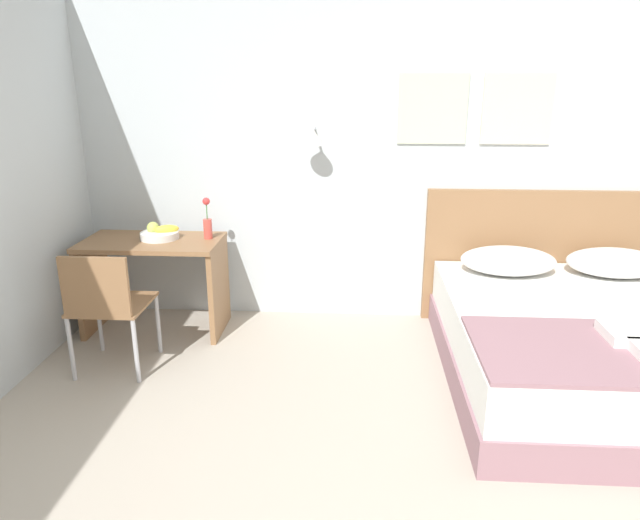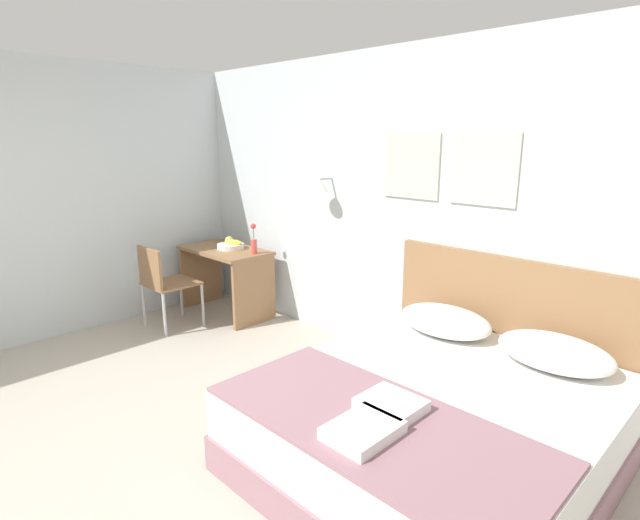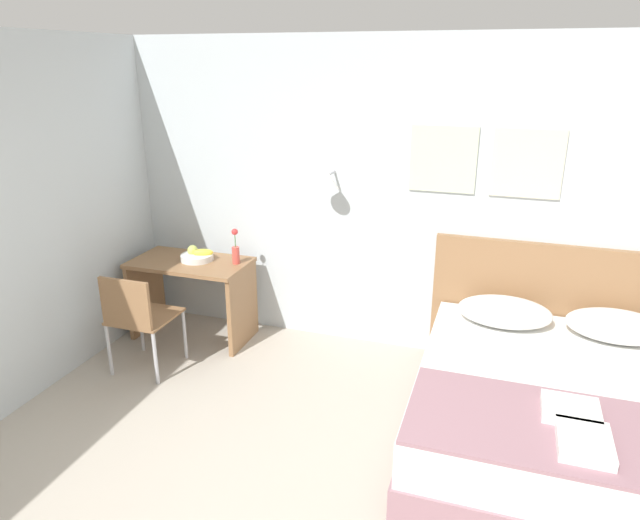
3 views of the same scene
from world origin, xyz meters
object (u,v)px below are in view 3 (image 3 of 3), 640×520
bed (558,413)px  pillow_right (617,326)px  headboard (556,310)px  desk (192,285)px  pillow_left (504,312)px  flower_vase (236,250)px  desk_chair (137,315)px  folded_towel_near_foot (571,410)px  folded_towel_mid_bed (584,442)px  fruit_bowl (197,256)px  throw_blanket (571,431)px

bed → pillow_right: size_ratio=2.88×
headboard → desk: 3.13m
pillow_left → flower_vase: size_ratio=2.20×
headboard → desk_chair: 3.36m
pillow_right → folded_towel_near_foot: (-0.39, -1.17, -0.04)m
desk_chair → desk: bearing=84.3°
desk → desk_chair: 0.73m
folded_towel_mid_bed → fruit_bowl: fruit_bowl is taller
bed → desk_chair: desk_chair is taller
bed → desk: (-3.11, 0.67, 0.25)m
pillow_left → folded_towel_mid_bed: 1.53m
pillow_left → throw_blanket: bearing=-73.4°
pillow_left → pillow_right: same height
headboard → pillow_right: 0.51m
bed → fruit_bowl: 3.18m
pillow_left → folded_towel_near_foot: size_ratio=2.26×
folded_towel_near_foot → fruit_bowl: fruit_bowl is taller
desk → flower_vase: size_ratio=3.28×
folded_towel_near_foot → bed: bearing=90.3°
pillow_left → desk_chair: 2.89m
throw_blanket → desk: size_ratio=1.70×
pillow_right → desk_chair: desk_chair is taller
bed → pillow_left: bearing=118.3°
headboard → pillow_left: size_ratio=2.78×
pillow_left → folded_towel_mid_bed: bearing=-73.2°
throw_blanket → desk: desk is taller
pillow_right → headboard: bearing=140.9°
folded_towel_near_foot → pillow_right: bearing=71.6°
bed → pillow_left: 0.90m
desk_chair → fruit_bowl: (0.13, 0.77, 0.26)m
pillow_left → flower_vase: bearing=179.6°
folded_towel_mid_bed → desk_chair: size_ratio=0.40×
folded_towel_mid_bed → flower_vase: (-2.73, 1.48, 0.29)m
desk → desk_chair: desk_chair is taller
headboard → flower_vase: 2.72m
fruit_bowl → flower_vase: flower_vase is taller
bed → throw_blanket: size_ratio=1.14×
folded_towel_mid_bed → fruit_bowl: size_ratio=1.16×
desk → pillow_right: bearing=0.9°
pillow_left → throw_blanket: 1.38m
bed → desk_chair: 3.19m
throw_blanket → flower_vase: 3.01m
throw_blanket → folded_towel_mid_bed: (0.05, -0.14, 0.04)m
headboard → flower_vase: (-2.68, -0.30, 0.32)m
flower_vase → headboard: bearing=6.4°
headboard → pillow_right: headboard is taller
pillow_right → desk: desk is taller
bed → throw_blanket: (0.00, -0.59, 0.27)m
pillow_right → desk_chair: bearing=-167.7°
desk → flower_vase: flower_vase is taller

